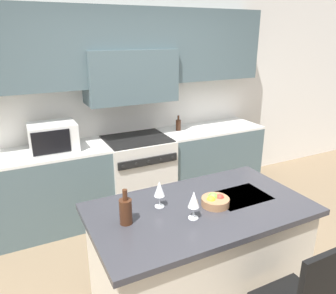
% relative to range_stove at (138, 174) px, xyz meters
% --- Properties ---
extents(back_cabinetry, '(10.00, 0.46, 2.70)m').
position_rel_range_stove_xyz_m(back_cabinetry, '(-0.00, 0.27, 1.13)').
color(back_cabinetry, silver).
rests_on(back_cabinetry, ground_plane).
extents(back_counter, '(3.49, 0.62, 0.92)m').
position_rel_range_stove_xyz_m(back_counter, '(0.00, 0.02, -0.00)').
color(back_counter, '#4C6066').
rests_on(back_counter, ground_plane).
extents(range_stove, '(0.78, 0.70, 0.93)m').
position_rel_range_stove_xyz_m(range_stove, '(0.00, 0.00, 0.00)').
color(range_stove, beige).
rests_on(range_stove, ground_plane).
extents(microwave, '(0.48, 0.38, 0.30)m').
position_rel_range_stove_xyz_m(microwave, '(-0.94, 0.02, 0.61)').
color(microwave, silver).
rests_on(microwave, back_counter).
extents(kitchen_island, '(1.67, 0.94, 0.89)m').
position_rel_range_stove_xyz_m(kitchen_island, '(-0.14, -1.67, -0.02)').
color(kitchen_island, beige).
rests_on(kitchen_island, ground_plane).
extents(wine_bottle, '(0.09, 0.09, 0.26)m').
position_rel_range_stove_xyz_m(wine_bottle, '(-0.72, -1.63, 0.52)').
color(wine_bottle, '#422314').
rests_on(wine_bottle, kitchen_island).
extents(wine_glass_near, '(0.08, 0.08, 0.21)m').
position_rel_range_stove_xyz_m(wine_glass_near, '(-0.28, -1.79, 0.56)').
color(wine_glass_near, white).
rests_on(wine_glass_near, kitchen_island).
extents(wine_glass_far, '(0.08, 0.08, 0.21)m').
position_rel_range_stove_xyz_m(wine_glass_far, '(-0.42, -1.53, 0.56)').
color(wine_glass_far, white).
rests_on(wine_glass_far, kitchen_island).
extents(fruit_bowl, '(0.21, 0.21, 0.09)m').
position_rel_range_stove_xyz_m(fruit_bowl, '(-0.03, -1.70, 0.46)').
color(fruit_bowl, '#996B47').
rests_on(fruit_bowl, kitchen_island).
extents(oil_bottle_on_counter, '(0.07, 0.07, 0.20)m').
position_rel_range_stove_xyz_m(oil_bottle_on_counter, '(0.62, 0.10, 0.53)').
color(oil_bottle_on_counter, '#422314').
rests_on(oil_bottle_on_counter, back_counter).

